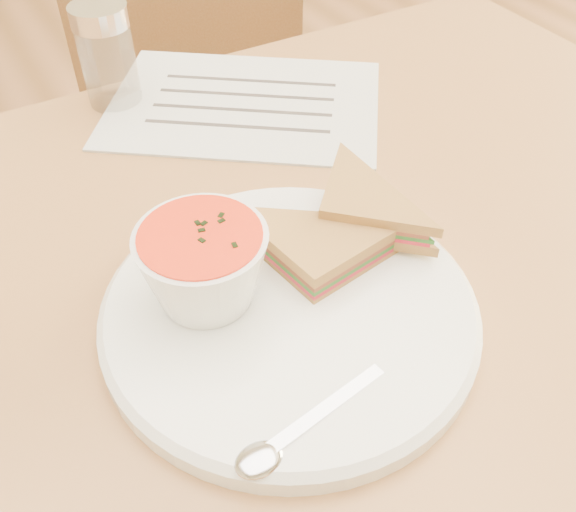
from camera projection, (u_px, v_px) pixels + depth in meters
dining_table at (310, 426)px, 0.88m from camera, size 1.00×0.70×0.75m
chair_far at (197, 144)px, 1.16m from camera, size 0.57×0.57×0.99m
plate at (290, 312)px, 0.52m from camera, size 0.37×0.37×0.02m
soup_bowl at (204, 270)px, 0.50m from camera, size 0.11×0.11×0.07m
sandwich_half_a at (314, 295)px, 0.50m from camera, size 0.13×0.13×0.04m
sandwich_half_b at (318, 225)px, 0.55m from camera, size 0.15×0.15×0.03m
spoon at (317, 416)px, 0.44m from camera, size 0.17×0.06×0.01m
paper_menu at (244, 103)px, 0.77m from camera, size 0.40×0.38×0.00m
condiment_shaker at (107, 56)px, 0.73m from camera, size 0.07×0.07×0.12m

